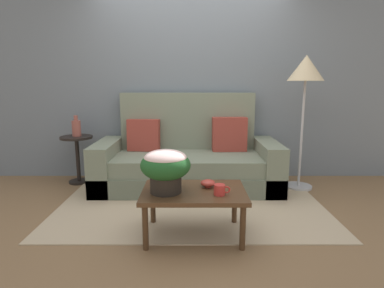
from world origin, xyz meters
name	(u,v)px	position (x,y,z in m)	size (l,w,h in m)	color
ground_plane	(192,208)	(0.00, 0.00, 0.00)	(14.00, 14.00, 0.00)	brown
wall_back	(192,75)	(0.00, 1.24, 1.39)	(6.40, 0.12, 2.78)	slate
area_rug	(192,205)	(0.00, 0.07, 0.01)	(2.79, 1.67, 0.01)	tan
couch	(188,160)	(-0.05, 0.76, 0.33)	(2.23, 0.94, 1.16)	#626B59
coffee_table	(194,196)	(0.02, -0.59, 0.36)	(0.87, 0.59, 0.41)	#442D1B
side_table	(78,151)	(-1.48, 0.89, 0.42)	(0.41, 0.41, 0.62)	black
floor_lamp	(306,76)	(1.34, 0.67, 1.36)	(0.42, 0.42, 1.61)	#B2B2B7
potted_plant	(166,166)	(-0.21, -0.63, 0.63)	(0.41, 0.41, 0.35)	black
coffee_mug	(220,190)	(0.23, -0.70, 0.45)	(0.13, 0.09, 0.09)	red
snack_bowl	(208,183)	(0.15, -0.51, 0.44)	(0.13, 0.13, 0.07)	#B2382D
table_vase	(77,128)	(-1.47, 0.90, 0.73)	(0.11, 0.11, 0.27)	#934C42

